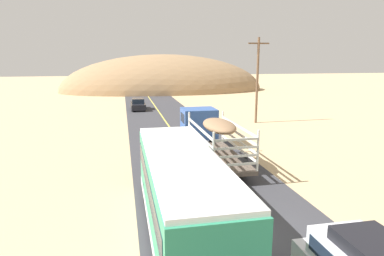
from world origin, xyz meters
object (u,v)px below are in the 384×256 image
object	(u,v)px
livestock_truck	(206,129)
bus	(182,193)
power_pole_mid	(257,78)
car_far	(138,104)

from	to	relation	value
livestock_truck	bus	world-z (taller)	bus
bus	power_pole_mid	distance (m)	23.96
bus	car_far	xyz separation A→B (m)	(-0.11, 32.35, -1.05)
bus	car_far	world-z (taller)	bus
livestock_truck	bus	xyz separation A→B (m)	(-3.55, -10.56, -0.04)
livestock_truck	car_far	bearing A→B (deg)	99.54
bus	power_pole_mid	xyz separation A→B (m)	(11.49, 20.83, 2.88)
car_far	bus	bearing A→B (deg)	-89.80
livestock_truck	car_far	distance (m)	22.12
car_far	power_pole_mid	size ratio (longest dim) A/B	0.51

